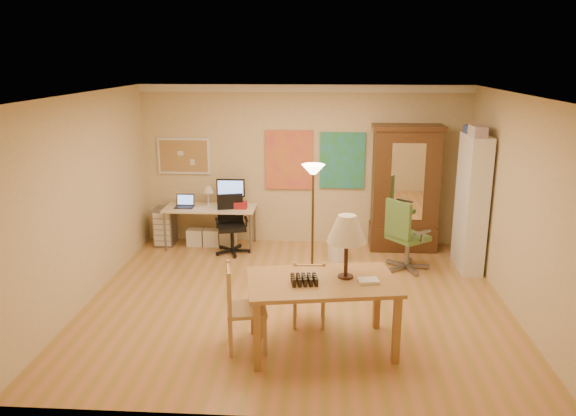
# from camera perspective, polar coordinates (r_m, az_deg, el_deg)

# --- Properties ---
(floor) EXTENTS (5.50, 5.50, 0.00)m
(floor) POSITION_cam_1_polar(r_m,az_deg,el_deg) (7.56, 0.84, -9.41)
(floor) COLOR #A7823B
(floor) RESTS_ON ground
(crown_molding) EXTENTS (5.50, 0.08, 0.12)m
(crown_molding) POSITION_cam_1_polar(r_m,az_deg,el_deg) (9.35, 1.66, 12.06)
(crown_molding) COLOR white
(crown_molding) RESTS_ON floor
(corkboard) EXTENTS (0.90, 0.04, 0.62)m
(corkboard) POSITION_cam_1_polar(r_m,az_deg,el_deg) (9.78, -10.54, 5.22)
(corkboard) COLOR tan
(corkboard) RESTS_ON floor
(art_panel_left) EXTENTS (0.80, 0.04, 1.00)m
(art_panel_left) POSITION_cam_1_polar(r_m,az_deg,el_deg) (9.51, 0.10, 4.90)
(art_panel_left) COLOR gold
(art_panel_left) RESTS_ON floor
(art_panel_right) EXTENTS (0.75, 0.04, 0.95)m
(art_panel_right) POSITION_cam_1_polar(r_m,az_deg,el_deg) (9.50, 5.54, 4.81)
(art_panel_right) COLOR teal
(art_panel_right) RESTS_ON floor
(dining_table) EXTENTS (1.74, 1.21, 1.51)m
(dining_table) POSITION_cam_1_polar(r_m,az_deg,el_deg) (6.10, 4.39, -5.89)
(dining_table) COLOR brown
(dining_table) RESTS_ON floor
(ladder_chair_back) EXTENTS (0.40, 0.38, 0.84)m
(ladder_chair_back) POSITION_cam_1_polar(r_m,az_deg,el_deg) (6.80, 2.16, -8.72)
(ladder_chair_back) COLOR #A67A4C
(ladder_chair_back) RESTS_ON floor
(ladder_chair_left) EXTENTS (0.51, 0.52, 0.97)m
(ladder_chair_left) POSITION_cam_1_polar(r_m,az_deg,el_deg) (6.27, -4.55, -10.29)
(ladder_chair_left) COLOR #A67A4C
(ladder_chair_left) RESTS_ON floor
(torchiere_lamp) EXTENTS (0.32, 0.32, 1.74)m
(torchiere_lamp) POSITION_cam_1_polar(r_m,az_deg,el_deg) (7.63, 2.56, 1.89)
(torchiere_lamp) COLOR #44301B
(torchiere_lamp) RESTS_ON floor
(computer_desk) EXTENTS (1.52, 0.67, 1.15)m
(computer_desk) POSITION_cam_1_polar(r_m,az_deg,el_deg) (9.61, -7.65, -1.44)
(computer_desk) COLOR beige
(computer_desk) RESTS_ON floor
(office_chair_black) EXTENTS (0.59, 0.59, 0.95)m
(office_chair_black) POSITION_cam_1_polar(r_m,az_deg,el_deg) (9.31, -5.72, -3.00)
(office_chair_black) COLOR black
(office_chair_black) RESTS_ON floor
(office_chair_green) EXTENTS (0.70, 0.70, 1.10)m
(office_chair_green) POSITION_cam_1_polar(r_m,az_deg,el_deg) (8.70, 11.84, -4.31)
(office_chair_green) COLOR slate
(office_chair_green) RESTS_ON floor
(drawer_cart) EXTENTS (0.33, 0.39, 0.65)m
(drawer_cart) POSITION_cam_1_polar(r_m,az_deg,el_deg) (9.86, -12.40, -1.82)
(drawer_cart) COLOR slate
(drawer_cart) RESTS_ON floor
(armoire) EXTENTS (1.13, 0.54, 2.08)m
(armoire) POSITION_cam_1_polar(r_m,az_deg,el_deg) (9.48, 11.75, 1.18)
(armoire) COLOR #381D0F
(armoire) RESTS_ON floor
(bookshelf) EXTENTS (0.31, 0.82, 2.05)m
(bookshelf) POSITION_cam_1_polar(r_m,az_deg,el_deg) (8.81, 18.13, 0.42)
(bookshelf) COLOR white
(bookshelf) RESTS_ON floor
(wastebin) EXTENTS (0.32, 0.32, 0.40)m
(wastebin) POSITION_cam_1_polar(r_m,az_deg,el_deg) (8.97, 5.09, -4.07)
(wastebin) COLOR silver
(wastebin) RESTS_ON floor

